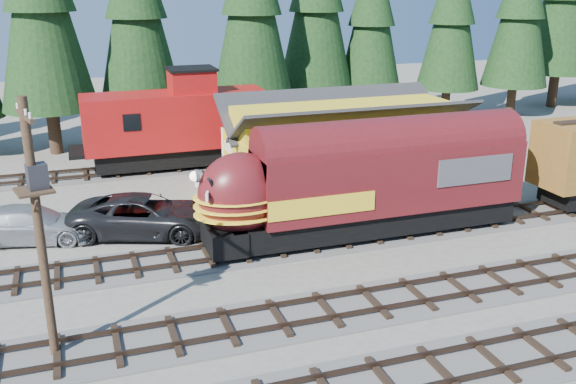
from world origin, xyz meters
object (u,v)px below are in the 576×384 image
object	(u,v)px
pickup_truck_b	(30,224)
locomotive	(357,187)
caboose	(177,124)
depot	(343,139)
pickup_truck_a	(145,215)
utility_pole	(38,216)

from	to	relation	value
pickup_truck_b	locomotive	bearing A→B (deg)	-95.15
caboose	pickup_truck_b	world-z (taller)	caboose
locomotive	depot	bearing A→B (deg)	71.48
locomotive	pickup_truck_a	size ratio (longest dim) A/B	2.27
depot	pickup_truck_a	world-z (taller)	depot
pickup_truck_a	pickup_truck_b	xyz separation A→B (m)	(-4.92, 0.83, -0.11)
depot	pickup_truck_b	world-z (taller)	depot
depot	pickup_truck_a	size ratio (longest dim) A/B	1.92
utility_pole	locomotive	bearing A→B (deg)	10.28
utility_pole	pickup_truck_a	xyz separation A→B (m)	(3.90, 9.27, -3.72)
depot	utility_pole	distance (m)	19.46
locomotive	caboose	world-z (taller)	caboose
caboose	utility_pole	size ratio (longest dim) A/B	1.35
depot	pickup_truck_a	distance (m)	11.70
depot	locomotive	size ratio (longest dim) A/B	0.84
caboose	pickup_truck_a	size ratio (longest dim) A/B	1.64
utility_pole	pickup_truck_a	distance (m)	10.72
depot	utility_pole	world-z (taller)	utility_pole
utility_pole	pickup_truck_b	distance (m)	10.85
locomotive	pickup_truck_a	distance (m)	9.74
caboose	pickup_truck_b	bearing A→B (deg)	-130.55
pickup_truck_b	utility_pole	bearing A→B (deg)	-161.95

